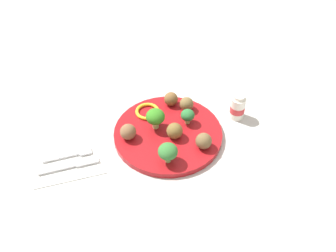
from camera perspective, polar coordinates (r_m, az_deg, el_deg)
name	(u,v)px	position (r m, az deg, el deg)	size (l,w,h in m)	color
ground_plane	(168,136)	(1.01, 0.00, -1.46)	(4.00, 4.00, 0.00)	#B2B2AD
plate	(168,134)	(1.00, 0.00, -1.14)	(0.28, 0.28, 0.02)	maroon
broccoli_floret_far_rim	(188,115)	(1.00, 2.92, 1.57)	(0.04, 0.04, 0.04)	#A3B869
broccoli_floret_front_left	(168,152)	(0.90, -0.02, -3.81)	(0.05, 0.05, 0.05)	#94CA6C
broccoli_floret_back_left	(155,117)	(0.98, -1.87, 1.34)	(0.05, 0.05, 0.06)	#A3CF76
meatball_mid_left	(175,131)	(0.97, 0.98, -0.73)	(0.04, 0.04, 0.04)	brown
meatball_mid_right	(171,99)	(1.06, 0.45, 4.02)	(0.04, 0.04, 0.04)	brown
meatball_center	(187,104)	(1.05, 2.75, 3.27)	(0.04, 0.04, 0.04)	brown
meatball_back_left	(204,141)	(0.95, 5.28, -2.22)	(0.04, 0.04, 0.04)	brown
meatball_far_rim	(128,132)	(0.97, -5.90, -0.86)	(0.04, 0.04, 0.04)	brown
pepper_ring_back_right	(147,111)	(1.04, -3.05, 2.18)	(0.07, 0.07, 0.01)	gold
napkin	(68,162)	(0.97, -14.54, -5.13)	(0.17, 0.12, 0.01)	white
fork	(70,154)	(0.98, -14.26, -4.08)	(0.12, 0.02, 0.01)	silver
knife	(71,165)	(0.96, -14.05, -5.64)	(0.15, 0.02, 0.01)	silver
yogurt_bottle	(238,107)	(1.05, 10.23, 2.72)	(0.04, 0.04, 0.07)	white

